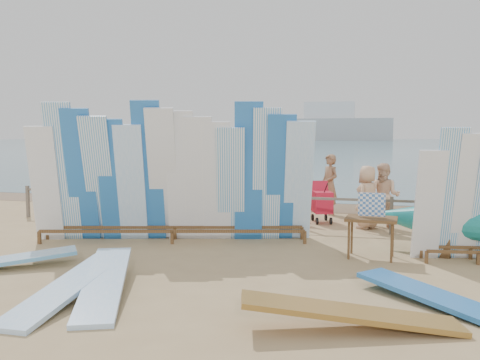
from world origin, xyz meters
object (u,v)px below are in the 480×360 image
(beachgoer_5, at_px, (269,184))
(beachgoer_6, at_px, (367,197))
(beachgoer_4, at_px, (226,184))
(beachgoer_0, at_px, (72,183))
(vendor_table, at_px, (371,236))
(beachgoer_extra_1, at_px, (86,178))
(beachgoer_1, at_px, (136,185))
(beachgoer_8, at_px, (384,196))
(beachgoer_2, at_px, (195,182))
(beachgoer_7, at_px, (330,185))
(beachgoer_3, at_px, (252,183))
(main_surfboard_rack, at_px, (173,180))
(flat_board_c, at_px, (351,330))
(stroller, at_px, (322,206))
(beach_chair_right, at_px, (292,212))
(flat_board_a, at_px, (105,295))
(flat_board_d, at_px, (443,308))
(beach_chair_left, at_px, (295,215))
(side_surfboard_rack, at_px, (476,202))
(beachgoer_11, at_px, (117,180))
(flat_board_b, at_px, (69,299))
(beachgoer_10, at_px, (450,190))

(beachgoer_5, distance_m, beachgoer_6, 3.45)
(beachgoer_5, bearing_deg, beachgoer_4, 158.67)
(beachgoer_0, bearing_deg, vendor_table, 100.84)
(beachgoer_extra_1, bearing_deg, beachgoer_1, 107.73)
(beachgoer_8, height_order, beachgoer_2, beachgoer_2)
(beachgoer_2, xyz_separation_m, beachgoer_7, (3.92, 0.74, -0.04))
(beachgoer_5, distance_m, beachgoer_3, 0.64)
(beachgoer_3, bearing_deg, vendor_table, 141.56)
(main_surfboard_rack, xyz_separation_m, vendor_table, (4.24, -0.44, -0.96))
(flat_board_c, relative_size, stroller, 2.45)
(beach_chair_right, bearing_deg, flat_board_a, -139.34)
(flat_board_c, xyz_separation_m, beachgoer_1, (-6.75, 7.93, 0.82))
(beachgoer_7, bearing_deg, flat_board_d, -25.31)
(beach_chair_left, distance_m, beachgoer_7, 2.20)
(main_surfboard_rack, bearing_deg, beachgoer_5, 60.18)
(side_surfboard_rack, bearing_deg, beachgoer_1, 147.09)
(flat_board_a, distance_m, beachgoer_11, 10.39)
(flat_board_c, height_order, beachgoer_5, beachgoer_5)
(beachgoer_5, height_order, beachgoer_7, beachgoer_7)
(side_surfboard_rack, relative_size, beachgoer_extra_1, 1.35)
(main_surfboard_rack, xyz_separation_m, stroller, (2.94, 3.28, -0.94))
(flat_board_b, bearing_deg, beach_chair_left, 70.37)
(beachgoer_8, bearing_deg, beachgoer_1, -169.09)
(beach_chair_right, distance_m, beachgoer_4, 2.53)
(stroller, height_order, beachgoer_3, beachgoer_3)
(beachgoer_7, bearing_deg, beachgoer_3, -134.20)
(beachgoer_extra_1, xyz_separation_m, beachgoer_0, (-0.02, -0.79, -0.10))
(beachgoer_3, bearing_deg, beachgoer_7, -165.99)
(main_surfboard_rack, xyz_separation_m, flat_board_c, (4.02, -4.21, -1.38))
(beachgoer_10, relative_size, beachgoer_2, 0.88)
(beachgoer_4, height_order, beachgoer_7, beachgoer_7)
(beach_chair_left, height_order, beachgoer_1, beachgoer_1)
(vendor_table, height_order, beachgoer_0, beachgoer_0)
(main_surfboard_rack, xyz_separation_m, beachgoer_2, (-0.89, 3.94, -0.45))
(vendor_table, height_order, flat_board_d, vendor_table)
(beachgoer_11, xyz_separation_m, beachgoer_0, (-0.71, -1.67, 0.03))
(beachgoer_3, bearing_deg, beach_chair_left, 145.44)
(flat_board_d, bearing_deg, stroller, 61.89)
(beachgoer_1, bearing_deg, beachgoer_6, 45.75)
(beachgoer_8, distance_m, beachgoer_6, 0.45)
(flat_board_d, relative_size, flat_board_a, 1.00)
(beachgoer_5, height_order, beachgoer_2, beachgoer_2)
(flat_board_b, bearing_deg, beachgoer_extra_1, 119.06)
(beach_chair_right, relative_size, beachgoer_3, 0.49)
(flat_board_b, distance_m, beachgoer_4, 8.53)
(beachgoer_8, bearing_deg, beachgoer_extra_1, -172.56)
(beachgoer_10, bearing_deg, vendor_table, 70.42)
(beachgoer_extra_1, height_order, beachgoer_7, beachgoer_extra_1)
(beachgoer_3, height_order, beachgoer_0, beachgoer_3)
(beachgoer_6, bearing_deg, beachgoer_0, -71.45)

